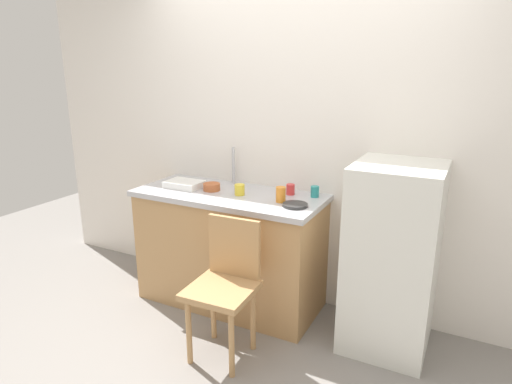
{
  "coord_description": "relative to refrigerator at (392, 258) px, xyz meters",
  "views": [
    {
      "loc": [
        1.2,
        -2.06,
        1.82
      ],
      "look_at": [
        -0.17,
        0.6,
        0.95
      ],
      "focal_mm": 30.8,
      "sensor_mm": 36.0,
      "label": 1
    }
  ],
  "objects": [
    {
      "name": "chair",
      "position": [
        -0.91,
        -0.58,
        -0.12
      ],
      "size": [
        0.42,
        0.42,
        0.89
      ],
      "rotation": [
        0.0,
        0.0,
        0.04
      ],
      "color": "tan",
      "rests_on": "ground_plane"
    },
    {
      "name": "back_wall",
      "position": [
        -0.79,
        0.34,
        0.68
      ],
      "size": [
        4.8,
        0.1,
        2.61
      ],
      "primitive_type": "cube",
      "color": "white",
      "rests_on": "ground_plane"
    },
    {
      "name": "faucet",
      "position": [
        -1.32,
        0.24,
        0.43
      ],
      "size": [
        0.02,
        0.02,
        0.29
      ],
      "primitive_type": "cylinder",
      "color": "#B7B7BC",
      "rests_on": "countertop"
    },
    {
      "name": "cup_orange",
      "position": [
        -0.77,
        -0.05,
        0.34
      ],
      "size": [
        0.07,
        0.07,
        0.11
      ],
      "primitive_type": "cylinder",
      "color": "orange",
      "rests_on": "countertop"
    },
    {
      "name": "ground_plane",
      "position": [
        -0.79,
        -0.66,
        -0.62
      ],
      "size": [
        8.0,
        8.0,
        0.0
      ],
      "primitive_type": "plane",
      "color": "gray"
    },
    {
      "name": "hotplate",
      "position": [
        -0.64,
        -0.1,
        0.29
      ],
      "size": [
        0.17,
        0.17,
        0.02
      ],
      "primitive_type": "cylinder",
      "color": "#2D2D2D",
      "rests_on": "countertop"
    },
    {
      "name": "terracotta_bowl",
      "position": [
        -1.36,
        -0.02,
        0.31
      ],
      "size": [
        0.13,
        0.13,
        0.05
      ],
      "primitive_type": "cylinder",
      "color": "#B25B33",
      "rests_on": "countertop"
    },
    {
      "name": "dish_tray",
      "position": [
        -1.6,
        -0.04,
        0.31
      ],
      "size": [
        0.28,
        0.2,
        0.05
      ],
      "primitive_type": "cube",
      "color": "white",
      "rests_on": "countertop"
    },
    {
      "name": "cup_yellow",
      "position": [
        -1.11,
        -0.03,
        0.32
      ],
      "size": [
        0.07,
        0.07,
        0.08
      ],
      "primitive_type": "cylinder",
      "color": "yellow",
      "rests_on": "countertop"
    },
    {
      "name": "refrigerator",
      "position": [
        0.0,
        0.0,
        0.0
      ],
      "size": [
        0.54,
        0.58,
        1.24
      ],
      "primitive_type": "cube",
      "color": "silver",
      "rests_on": "ground_plane"
    },
    {
      "name": "cup_red",
      "position": [
        -0.78,
        0.15,
        0.32
      ],
      "size": [
        0.06,
        0.06,
        0.08
      ],
      "primitive_type": "cylinder",
      "color": "red",
      "rests_on": "countertop"
    },
    {
      "name": "cabinet_base",
      "position": [
        -1.21,
        -0.01,
        -0.19
      ],
      "size": [
        1.39,
        0.6,
        0.86
      ],
      "primitive_type": "cube",
      "color": "tan",
      "rests_on": "ground_plane"
    },
    {
      "name": "countertop",
      "position": [
        -1.21,
        -0.01,
        0.26
      ],
      "size": [
        1.43,
        0.64,
        0.04
      ],
      "primitive_type": "cube",
      "color": "#B7B7BC",
      "rests_on": "cabinet_base"
    },
    {
      "name": "cup_teal",
      "position": [
        -0.6,
        0.18,
        0.32
      ],
      "size": [
        0.06,
        0.06,
        0.08
      ],
      "primitive_type": "cylinder",
      "color": "teal",
      "rests_on": "countertop"
    }
  ]
}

